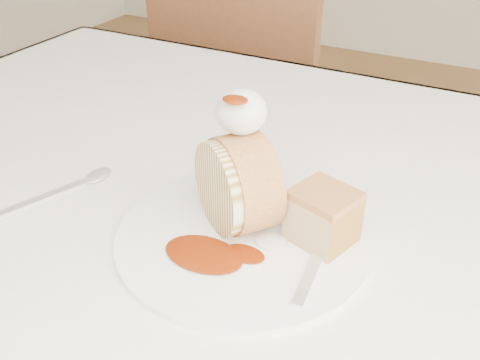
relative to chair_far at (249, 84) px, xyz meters
The scene contains 10 objects.
table 0.82m from the chair_far, 63.10° to the right, with size 1.40×0.90×0.75m.
chair_far is the anchor object (origin of this frame).
plate 0.96m from the chair_far, 63.67° to the right, with size 0.30×0.30×0.01m, color white.
roulade_slice 0.96m from the chair_far, 64.14° to the right, with size 0.11×0.11×0.06m, color beige.
cake_chunk 0.98m from the chair_far, 58.38° to the right, with size 0.07×0.06×0.05m, color #B97546.
whipped_cream 0.96m from the chair_far, 63.90° to the right, with size 0.06×0.06×0.05m, color white.
caramel_drizzle 0.99m from the chair_far, 64.26° to the right, with size 0.03×0.02×0.01m, color #661D04.
caramel_pool 1.01m from the chair_far, 66.16° to the right, with size 0.09×0.06×0.00m, color #661D04, non-canonical shape.
fork 1.03m from the chair_far, 59.36° to the right, with size 0.02×0.18×0.00m, color silver.
spoon 0.93m from the chair_far, 80.50° to the right, with size 0.02×0.16×0.00m, color silver.
Camera 1 is at (0.28, -0.36, 1.14)m, focal length 40.00 mm.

